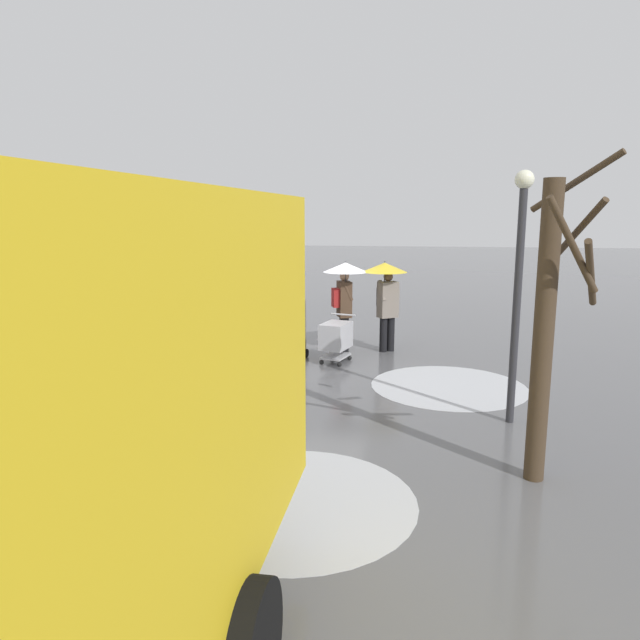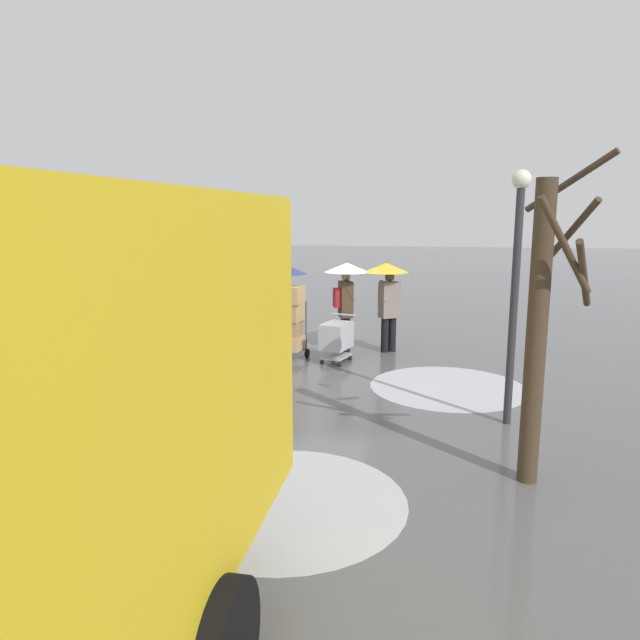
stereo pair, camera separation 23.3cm
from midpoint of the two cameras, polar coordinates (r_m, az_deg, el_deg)
name	(u,v)px [view 1 (the left image)]	position (r m, az deg, el deg)	size (l,w,h in m)	color
ground_plane	(310,356)	(13.38, -1.45, -3.53)	(90.00, 90.00, 0.00)	#5B5B5E
slush_patch_near_cluster	(293,501)	(6.95, -3.69, -17.32)	(2.85, 2.85, 0.01)	silver
slush_patch_under_van	(182,418)	(9.69, -14.08, -9.36)	(2.83, 2.83, 0.01)	#ADAFB5
slush_patch_mid_street	(449,386)	(11.32, 11.94, -6.37)	(2.93, 2.93, 0.01)	silver
cargo_van_parked_right	(174,303)	(13.99, -14.60, 1.67)	(2.22, 5.35, 2.60)	#B7BABF
shopping_cart_vendor	(336,337)	(12.68, 1.04, -1.69)	(0.75, 0.93, 1.02)	#B2B2B7
hand_dolly_boxes	(291,319)	(12.86, -3.36, 0.09)	(0.63, 0.78, 1.65)	#515156
pedestrian_pink_side	(344,285)	(13.56, 1.93, 3.41)	(1.04, 1.04, 2.15)	black
pedestrian_black_side	(281,287)	(13.15, -4.36, 3.22)	(1.04, 1.04, 2.15)	black
pedestrian_white_side	(386,286)	(13.60, 6.00, 3.37)	(1.04, 1.04, 2.15)	black
bare_tree_near	(548,322)	(7.30, 20.62, -0.23)	(0.98, 1.42, 3.95)	#423323
street_lamp	(519,272)	(9.20, 18.25, 4.53)	(0.28, 0.28, 3.86)	#2D2D33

